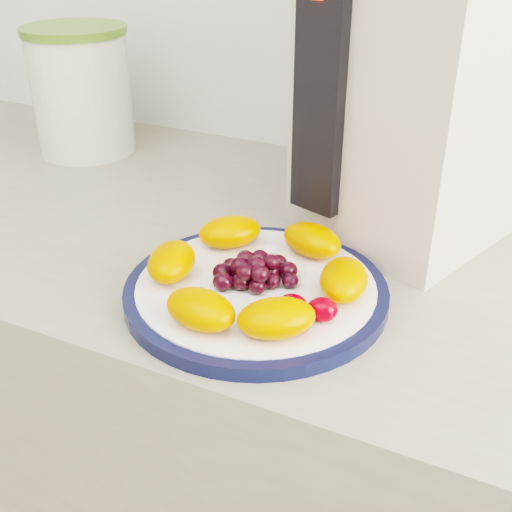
% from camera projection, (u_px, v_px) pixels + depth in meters
% --- Properties ---
extents(counter, '(3.50, 0.60, 0.90)m').
position_uv_depth(counter, '(256.00, 475.00, 1.04)').
color(counter, gray).
rests_on(counter, floor).
extents(cabinet_face, '(3.48, 0.58, 0.84)m').
position_uv_depth(cabinet_face, '(256.00, 488.00, 1.05)').
color(cabinet_face, olive).
rests_on(cabinet_face, floor).
extents(plate_rim, '(0.28, 0.28, 0.01)m').
position_uv_depth(plate_rim, '(256.00, 291.00, 0.67)').
color(plate_rim, '#0B1134').
rests_on(plate_rim, counter).
extents(plate_face, '(0.25, 0.25, 0.02)m').
position_uv_depth(plate_face, '(256.00, 291.00, 0.67)').
color(plate_face, white).
rests_on(plate_face, counter).
extents(canister, '(0.16, 0.16, 0.19)m').
position_uv_depth(canister, '(82.00, 95.00, 1.03)').
color(canister, '#3B6310').
rests_on(canister, counter).
extents(canister_lid, '(0.17, 0.17, 0.01)m').
position_uv_depth(canister_lid, '(73.00, 30.00, 0.98)').
color(canister_lid, '#4F7426').
rests_on(canister_lid, canister).
extents(appliance_body, '(0.28, 0.33, 0.35)m').
position_uv_depth(appliance_body, '(435.00, 85.00, 0.75)').
color(appliance_body, beige).
rests_on(appliance_body, counter).
extents(appliance_panel, '(0.06, 0.04, 0.26)m').
position_uv_depth(appliance_panel, '(321.00, 97.00, 0.69)').
color(appliance_panel, black).
rests_on(appliance_panel, appliance_body).
extents(fruit_plate, '(0.24, 0.24, 0.03)m').
position_uv_depth(fruit_plate, '(258.00, 273.00, 0.65)').
color(fruit_plate, '#ED5A00').
rests_on(fruit_plate, plate_face).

